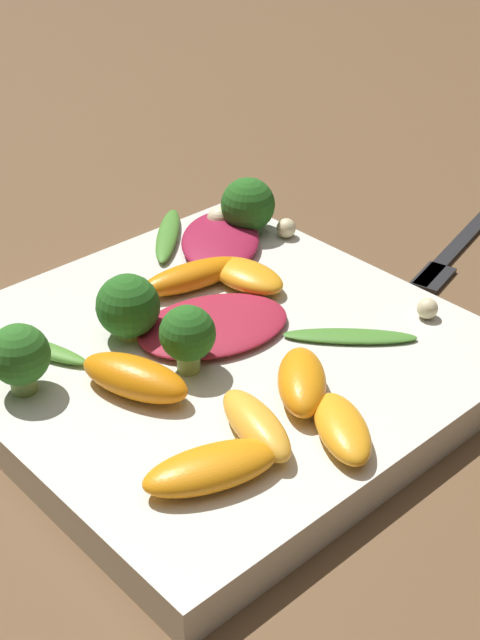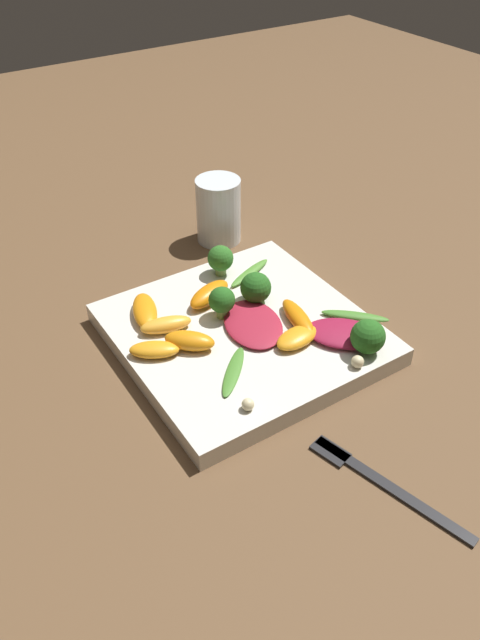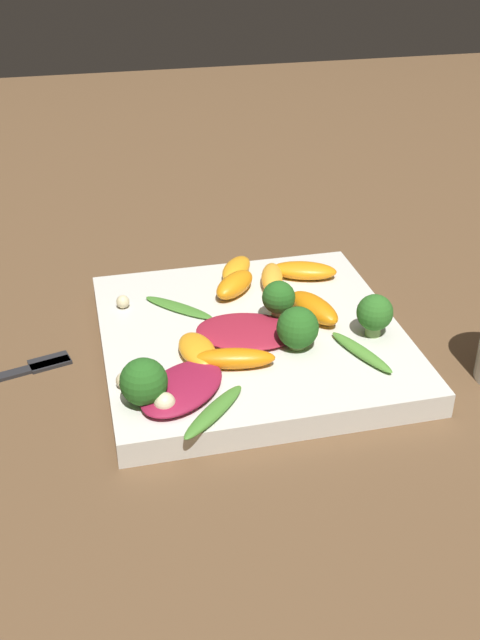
% 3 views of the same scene
% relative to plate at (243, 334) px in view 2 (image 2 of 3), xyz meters
% --- Properties ---
extents(ground_plane, '(2.40, 2.40, 0.00)m').
position_rel_plate_xyz_m(ground_plane, '(0.00, 0.00, -0.01)').
color(ground_plane, brown).
extents(plate, '(0.28, 0.28, 0.02)m').
position_rel_plate_xyz_m(plate, '(0.00, 0.00, 0.00)').
color(plate, silver).
rests_on(plate, ground_plane).
extents(drinking_glass, '(0.07, 0.07, 0.10)m').
position_rel_plate_xyz_m(drinking_glass, '(0.22, -0.10, 0.04)').
color(drinking_glass, white).
rests_on(drinking_glass, ground_plane).
extents(fork, '(0.17, 0.06, 0.01)m').
position_rel_plate_xyz_m(fork, '(-0.24, 0.01, -0.01)').
color(fork, '#262628').
rests_on(fork, ground_plane).
extents(radicchio_leaf_0, '(0.10, 0.10, 0.01)m').
position_rel_plate_xyz_m(radicchio_leaf_0, '(-0.08, -0.09, 0.02)').
color(radicchio_leaf_0, maroon).
rests_on(radicchio_leaf_0, plate).
extents(radicchio_leaf_1, '(0.11, 0.09, 0.01)m').
position_rel_plate_xyz_m(radicchio_leaf_1, '(-0.01, -0.01, 0.02)').
color(radicchio_leaf_1, maroon).
rests_on(radicchio_leaf_1, plate).
extents(orange_segment_0, '(0.05, 0.07, 0.02)m').
position_rel_plate_xyz_m(orange_segment_0, '(0.06, 0.01, 0.02)').
color(orange_segment_0, orange).
rests_on(orange_segment_0, plate).
extents(orange_segment_1, '(0.06, 0.06, 0.02)m').
position_rel_plate_xyz_m(orange_segment_1, '(-0.00, 0.07, 0.02)').
color(orange_segment_1, orange).
rests_on(orange_segment_1, plate).
extents(orange_segment_2, '(0.08, 0.05, 0.02)m').
position_rel_plate_xyz_m(orange_segment_2, '(0.08, 0.09, 0.02)').
color(orange_segment_2, orange).
rests_on(orange_segment_2, plate).
extents(orange_segment_3, '(0.04, 0.06, 0.02)m').
position_rel_plate_xyz_m(orange_segment_3, '(0.04, 0.08, 0.02)').
color(orange_segment_3, '#FCAD33').
rests_on(orange_segment_3, plate).
extents(orange_segment_4, '(0.05, 0.06, 0.02)m').
position_rel_plate_xyz_m(orange_segment_4, '(0.01, 0.11, 0.02)').
color(orange_segment_4, orange).
rests_on(orange_segment_4, plate).
extents(orange_segment_5, '(0.04, 0.06, 0.02)m').
position_rel_plate_xyz_m(orange_segment_5, '(-0.06, -0.04, 0.02)').
color(orange_segment_5, orange).
rests_on(orange_segment_5, plate).
extents(orange_segment_6, '(0.08, 0.04, 0.02)m').
position_rel_plate_xyz_m(orange_segment_6, '(-0.03, -0.06, 0.02)').
color(orange_segment_6, orange).
rests_on(orange_segment_6, plate).
extents(broccoli_floret_0, '(0.04, 0.04, 0.04)m').
position_rel_plate_xyz_m(broccoli_floret_0, '(-0.11, -0.09, 0.03)').
color(broccoli_floret_0, '#84AD5B').
rests_on(broccoli_floret_0, plate).
extents(broccoli_floret_1, '(0.03, 0.03, 0.04)m').
position_rel_plate_xyz_m(broccoli_floret_1, '(0.03, 0.01, 0.04)').
color(broccoli_floret_1, '#7A9E51').
rests_on(broccoli_floret_1, plate).
extents(broccoli_floret_2, '(0.03, 0.03, 0.04)m').
position_rel_plate_xyz_m(broccoli_floret_2, '(0.11, -0.04, 0.03)').
color(broccoli_floret_2, '#7A9E51').
rests_on(broccoli_floret_2, plate).
extents(broccoli_floret_3, '(0.04, 0.04, 0.04)m').
position_rel_plate_xyz_m(broccoli_floret_3, '(0.03, -0.04, 0.03)').
color(broccoli_floret_3, '#7A9E51').
rests_on(broccoli_floret_3, plate).
extents(arugula_sprig_0, '(0.07, 0.07, 0.01)m').
position_rel_plate_xyz_m(arugula_sprig_0, '(-0.06, -0.12, 0.02)').
color(arugula_sprig_0, '#47842D').
rests_on(arugula_sprig_0, plate).
extents(arugula_sprig_1, '(0.04, 0.08, 0.01)m').
position_rel_plate_xyz_m(arugula_sprig_1, '(0.09, -0.07, 0.02)').
color(arugula_sprig_1, '#518E33').
rests_on(arugula_sprig_1, plate).
extents(arugula_sprig_2, '(0.07, 0.07, 0.00)m').
position_rel_plate_xyz_m(arugula_sprig_2, '(-0.06, 0.05, 0.01)').
color(arugula_sprig_2, '#47842D').
rests_on(arugula_sprig_2, plate).
extents(macadamia_nut_0, '(0.02, 0.02, 0.02)m').
position_rel_plate_xyz_m(macadamia_nut_0, '(-0.10, -0.11, 0.02)').
color(macadamia_nut_0, beige).
rests_on(macadamia_nut_0, plate).
extents(macadamia_nut_1, '(0.01, 0.01, 0.01)m').
position_rel_plate_xyz_m(macadamia_nut_1, '(-0.13, -0.07, 0.02)').
color(macadamia_nut_1, beige).
rests_on(macadamia_nut_1, plate).
extents(macadamia_nut_2, '(0.01, 0.01, 0.01)m').
position_rel_plate_xyz_m(macadamia_nut_2, '(-0.11, 0.07, 0.02)').
color(macadamia_nut_2, beige).
rests_on(macadamia_nut_2, plate).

